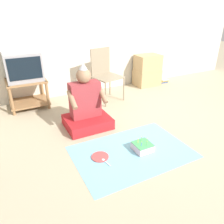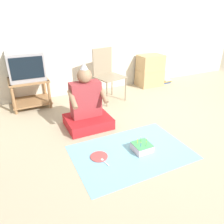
% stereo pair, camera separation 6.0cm
% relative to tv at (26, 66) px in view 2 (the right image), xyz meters
% --- Properties ---
extents(ground_plane, '(16.00, 16.00, 0.00)m').
position_rel_tv_xyz_m(ground_plane, '(1.54, -1.84, -0.67)').
color(ground_plane, tan).
extents(wall_back, '(6.40, 0.06, 2.55)m').
position_rel_tv_xyz_m(wall_back, '(1.54, 0.28, 0.60)').
color(wall_back, beige).
rests_on(wall_back, ground_plane).
extents(tv_stand, '(0.60, 0.50, 0.46)m').
position_rel_tv_xyz_m(tv_stand, '(0.00, -0.01, -0.40)').
color(tv_stand, '#997047').
rests_on(tv_stand, ground_plane).
extents(tv, '(0.53, 0.46, 0.42)m').
position_rel_tv_xyz_m(tv, '(0.00, 0.00, 0.00)').
color(tv, '#99999E').
rests_on(tv, tv_stand).
extents(folding_chair, '(0.53, 0.50, 0.88)m').
position_rel_tv_xyz_m(folding_chair, '(1.25, -0.27, -0.17)').
color(folding_chair, gray).
rests_on(folding_chair, ground_plane).
extents(cardboard_box_stack, '(0.51, 0.37, 0.63)m').
position_rel_tv_xyz_m(cardboard_box_stack, '(2.38, 0.03, -0.37)').
color(cardboard_box_stack, tan).
rests_on(cardboard_box_stack, ground_plane).
extents(book_pile, '(0.20, 0.14, 0.08)m').
position_rel_tv_xyz_m(book_pile, '(2.81, -0.01, -0.63)').
color(book_pile, '#284793').
rests_on(book_pile, ground_plane).
extents(person_seated, '(0.59, 0.50, 0.88)m').
position_rel_tv_xyz_m(person_seated, '(0.60, -1.05, -0.41)').
color(person_seated, red).
rests_on(person_seated, ground_plane).
extents(party_cloth, '(1.31, 0.89, 0.01)m').
position_rel_tv_xyz_m(party_cloth, '(0.83, -1.86, -0.67)').
color(party_cloth, '#7FC6E0').
rests_on(party_cloth, ground_plane).
extents(birthday_cake, '(0.20, 0.20, 0.15)m').
position_rel_tv_xyz_m(birthday_cake, '(0.95, -1.89, -0.62)').
color(birthday_cake, silver).
rests_on(birthday_cake, party_cloth).
extents(paper_plate, '(0.19, 0.19, 0.01)m').
position_rel_tv_xyz_m(paper_plate, '(0.47, -1.79, -0.66)').
color(paper_plate, '#D84C4C').
rests_on(paper_plate, party_cloth).
extents(plastic_spoon_near, '(0.05, 0.14, 0.01)m').
position_rel_tv_xyz_m(plastic_spoon_near, '(0.48, -1.87, -0.66)').
color(plastic_spoon_near, white).
rests_on(plastic_spoon_near, party_cloth).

